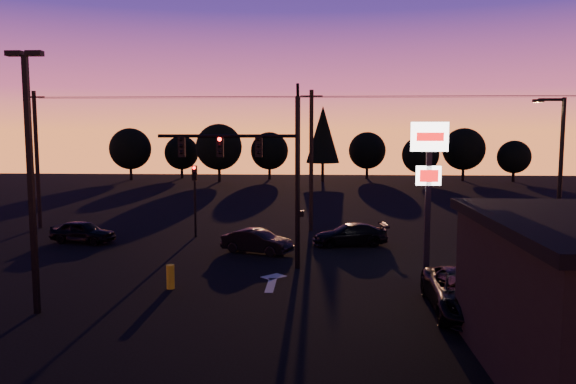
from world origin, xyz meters
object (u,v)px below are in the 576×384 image
at_px(car_left, 83,232).
at_px(traffic_signal_mast, 263,163).
at_px(car_right, 350,235).
at_px(parking_lot_light, 30,165).
at_px(bollard, 170,277).
at_px(streetlight, 558,173).
at_px(pylon_sign, 429,168).
at_px(secondary_signal, 195,190).
at_px(suv_parked, 466,293).
at_px(car_mid, 257,241).

bearing_deg(car_left, traffic_signal_mast, -103.13).
bearing_deg(car_right, traffic_signal_mast, -48.47).
distance_m(car_left, car_right, 15.35).
relative_size(parking_lot_light, bollard, 9.22).
distance_m(traffic_signal_mast, parking_lot_light, 10.19).
xyz_separation_m(traffic_signal_mast, car_left, (-11.00, 5.36, -4.29)).
bearing_deg(streetlight, parking_lot_light, -158.35).
bearing_deg(parking_lot_light, pylon_sign, 17.23).
xyz_separation_m(secondary_signal, suv_parked, (12.70, -13.68, -2.11)).
xyz_separation_m(pylon_sign, suv_parked, (0.70, -3.69, -4.17)).
height_order(pylon_sign, bollard, pylon_sign).
distance_m(secondary_signal, bollard, 11.52).
relative_size(traffic_signal_mast, suv_parked, 1.59).
relative_size(traffic_signal_mast, bollard, 8.66).
distance_m(parking_lot_light, car_mid, 13.07).
bearing_deg(traffic_signal_mast, parking_lot_light, -136.63).
bearing_deg(car_mid, car_right, -43.51).
xyz_separation_m(secondary_signal, parking_lot_light, (-2.50, -14.49, 2.41)).
relative_size(streetlight, car_left, 2.12).
height_order(parking_lot_light, suv_parked, parking_lot_light).
distance_m(car_left, car_mid, 10.56).
bearing_deg(car_right, pylon_sign, 9.11).
bearing_deg(pylon_sign, car_mid, 143.73).
xyz_separation_m(traffic_signal_mast, parking_lot_light, (-7.40, -6.99, 0.33)).
relative_size(car_right, suv_parked, 0.78).
xyz_separation_m(parking_lot_light, car_left, (-3.60, 12.35, -4.63)).
distance_m(car_left, suv_parked, 22.06).
relative_size(secondary_signal, parking_lot_light, 0.48).
height_order(traffic_signal_mast, suv_parked, traffic_signal_mast).
relative_size(parking_lot_light, car_right, 2.16).
bearing_deg(secondary_signal, car_right, -12.36).
xyz_separation_m(parking_lot_light, car_right, (11.76, 12.46, -4.66)).
distance_m(traffic_signal_mast, bollard, 6.74).
height_order(secondary_signal, car_right, secondary_signal).
height_order(bollard, car_mid, car_mid).
bearing_deg(parking_lot_light, bollard, 40.04).
distance_m(car_mid, car_right, 5.50).
xyz_separation_m(traffic_signal_mast, secondary_signal, (-4.90, 7.49, -2.07)).
height_order(secondary_signal, parking_lot_light, parking_lot_light).
height_order(secondary_signal, car_left, secondary_signal).
bearing_deg(pylon_sign, secondary_signal, 140.23).
bearing_deg(secondary_signal, car_mid, -45.35).
height_order(bollard, suv_parked, suv_parked).
xyz_separation_m(bollard, suv_parked, (11.27, -2.49, 0.25)).
bearing_deg(streetlight, secondary_signal, 162.44).
distance_m(bollard, car_left, 11.77).
bearing_deg(car_mid, pylon_sign, -104.11).
relative_size(pylon_sign, suv_parked, 1.26).
xyz_separation_m(pylon_sign, streetlight, (6.91, 4.00, -0.49)).
relative_size(car_mid, car_right, 0.89).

